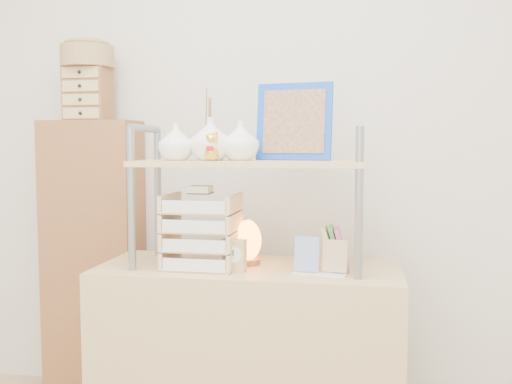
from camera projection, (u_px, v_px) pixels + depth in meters
The scene contains 9 objects.
desk at pixel (249, 357), 2.31m from camera, with size 1.20×0.50×0.75m, color tan.
cabinet at pixel (94, 259), 2.79m from camera, with size 0.45×0.24×1.35m, color brown.
hutch at pixel (237, 154), 2.26m from camera, with size 0.90×0.34×0.73m.
letter_tray at pixel (201, 235), 2.24m from camera, with size 0.27×0.25×0.32m.
salt_lamp at pixel (248, 242), 2.31m from camera, with size 0.12×0.11×0.18m.
desk_clock at pixel (234, 255), 2.18m from camera, with size 0.09×0.05×0.12m.
postcard_stand at pixel (320, 264), 2.13m from camera, with size 0.20×0.08×0.14m.
drawer_chest at pixel (88, 94), 2.71m from camera, with size 0.20×0.16×0.25m.
woven_basket at pixel (87, 57), 2.69m from camera, with size 0.25×0.25×0.10m, color olive.
Camera 1 is at (0.42, -1.01, 1.23)m, focal length 40.00 mm.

